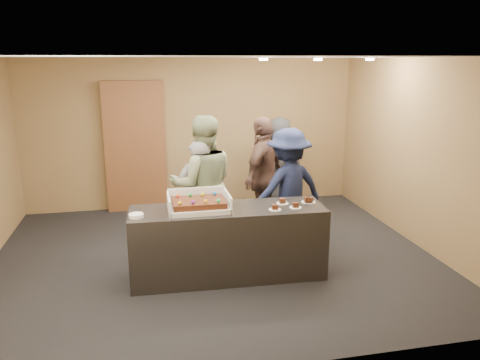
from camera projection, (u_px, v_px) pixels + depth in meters
The scene contains 17 objects.
room at pixel (213, 162), 6.18m from camera, with size 6.04×6.00×2.70m.
serving_counter at pixel (228, 242), 5.85m from camera, with size 2.40×0.70×0.90m, color black.
storage_cabinet at pixel (135, 147), 8.30m from camera, with size 1.05×0.15×2.32m, color brown.
cake_box at pixel (199, 206), 5.67m from camera, with size 0.74×0.51×0.22m.
sheet_cake at pixel (199, 202), 5.64m from camera, with size 0.63×0.43×0.12m.
plate_stack at pixel (136, 216), 5.40m from camera, with size 0.17×0.17×0.04m, color white.
slice_a at pixel (275, 208), 5.67m from camera, with size 0.15×0.15×0.07m.
slice_b at pixel (282, 202), 5.91m from camera, with size 0.15×0.15×0.07m.
slice_c at pixel (296, 206), 5.74m from camera, with size 0.15×0.15×0.07m.
slice_d at pixel (307, 200), 5.97m from camera, with size 0.15×0.15×0.07m.
slice_e at pixel (310, 201), 5.96m from camera, with size 0.15×0.15×0.07m.
person_server_grey at pixel (199, 197), 6.53m from camera, with size 0.59×0.39×1.62m, color gray.
person_sage_man at pixel (203, 185), 6.55m from camera, with size 0.94×0.73×1.94m, color #95A37B.
person_navy_man at pixel (288, 188), 6.72m from camera, with size 1.12×0.65×1.74m, color #192144.
person_brown_extra at pixel (264, 177), 7.17m from camera, with size 1.08×0.45×1.85m, color brown.
person_dark_suit at pixel (279, 168), 8.02m from camera, with size 0.85×0.55×1.74m, color #25262A.
ceiling_spotlights at pixel (318, 59), 6.64m from camera, with size 1.72×0.12×0.03m.
Camera 1 is at (-0.90, -5.98, 2.68)m, focal length 35.00 mm.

